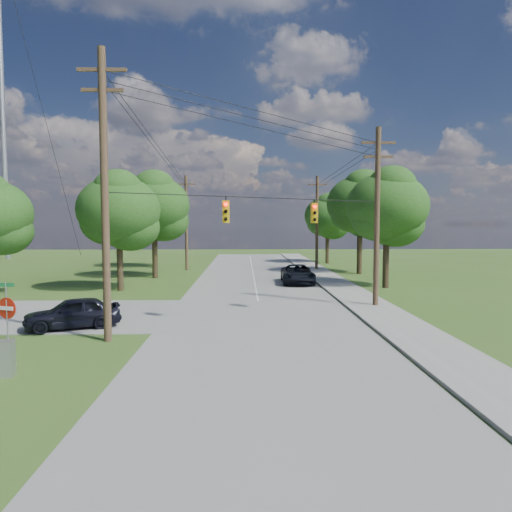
{
  "coord_description": "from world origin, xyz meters",
  "views": [
    {
      "loc": [
        1.12,
        -18.57,
        4.89
      ],
      "look_at": [
        1.73,
        5.0,
        3.24
      ],
      "focal_mm": 32.0,
      "sensor_mm": 36.0,
      "label": 1
    }
  ],
  "objects_px": {
    "pole_sw": "(105,192)",
    "pole_north_e": "(317,222)",
    "pole_ne": "(377,214)",
    "car_main_north": "(297,274)",
    "pole_north_w": "(186,222)",
    "control_cabinet": "(3,359)",
    "car_cross_dark": "(73,313)",
    "do_not_enter_sign": "(7,315)"
  },
  "relations": [
    {
      "from": "car_cross_dark",
      "to": "car_main_north",
      "type": "relative_size",
      "value": 0.77
    },
    {
      "from": "pole_north_w",
      "to": "do_not_enter_sign",
      "type": "height_order",
      "value": "pole_north_w"
    },
    {
      "from": "pole_north_e",
      "to": "pole_north_w",
      "type": "relative_size",
      "value": 1.0
    },
    {
      "from": "pole_sw",
      "to": "control_cabinet",
      "type": "xyz_separation_m",
      "value": [
        -2.04,
        -4.4,
        -5.65
      ]
    },
    {
      "from": "pole_north_w",
      "to": "do_not_enter_sign",
      "type": "distance_m",
      "value": 32.66
    },
    {
      "from": "pole_north_e",
      "to": "pole_sw",
      "type": "bearing_deg",
      "value": -114.52
    },
    {
      "from": "pole_sw",
      "to": "car_cross_dark",
      "type": "xyz_separation_m",
      "value": [
        -2.29,
        2.3,
        -5.47
      ]
    },
    {
      "from": "pole_north_e",
      "to": "car_cross_dark",
      "type": "relative_size",
      "value": 2.34
    },
    {
      "from": "pole_sw",
      "to": "pole_north_w",
      "type": "relative_size",
      "value": 1.2
    },
    {
      "from": "control_cabinet",
      "to": "car_cross_dark",
      "type": "bearing_deg",
      "value": 81.61
    },
    {
      "from": "pole_ne",
      "to": "control_cabinet",
      "type": "bearing_deg",
      "value": -142.32
    },
    {
      "from": "car_main_north",
      "to": "do_not_enter_sign",
      "type": "distance_m",
      "value": 24.58
    },
    {
      "from": "pole_north_e",
      "to": "pole_north_w",
      "type": "height_order",
      "value": "same"
    },
    {
      "from": "pole_north_e",
      "to": "do_not_enter_sign",
      "type": "height_order",
      "value": "pole_north_e"
    },
    {
      "from": "pole_north_w",
      "to": "do_not_enter_sign",
      "type": "bearing_deg",
      "value": -94.04
    },
    {
      "from": "car_cross_dark",
      "to": "pole_sw",
      "type": "bearing_deg",
      "value": 22.21
    },
    {
      "from": "pole_sw",
      "to": "pole_north_w",
      "type": "bearing_deg",
      "value": 90.77
    },
    {
      "from": "pole_ne",
      "to": "pole_north_e",
      "type": "distance_m",
      "value": 22.0
    },
    {
      "from": "pole_north_e",
      "to": "car_cross_dark",
      "type": "distance_m",
      "value": 31.84
    },
    {
      "from": "pole_north_w",
      "to": "car_cross_dark",
      "type": "bearing_deg",
      "value": -93.96
    },
    {
      "from": "car_cross_dark",
      "to": "car_main_north",
      "type": "bearing_deg",
      "value": 119.32
    },
    {
      "from": "car_cross_dark",
      "to": "car_main_north",
      "type": "height_order",
      "value": "car_main_north"
    },
    {
      "from": "pole_sw",
      "to": "pole_ne",
      "type": "relative_size",
      "value": 1.14
    },
    {
      "from": "car_main_north",
      "to": "control_cabinet",
      "type": "height_order",
      "value": "car_main_north"
    },
    {
      "from": "pole_sw",
      "to": "pole_north_e",
      "type": "bearing_deg",
      "value": 65.48
    },
    {
      "from": "pole_ne",
      "to": "car_main_north",
      "type": "bearing_deg",
      "value": 107.84
    },
    {
      "from": "pole_ne",
      "to": "car_main_north",
      "type": "relative_size",
      "value": 1.9
    },
    {
      "from": "pole_sw",
      "to": "car_main_north",
      "type": "relative_size",
      "value": 2.17
    },
    {
      "from": "pole_north_w",
      "to": "control_cabinet",
      "type": "bearing_deg",
      "value": -92.76
    },
    {
      "from": "pole_sw",
      "to": "control_cabinet",
      "type": "relative_size",
      "value": 10.3
    },
    {
      "from": "control_cabinet",
      "to": "pole_north_e",
      "type": "bearing_deg",
      "value": 54.89
    },
    {
      "from": "control_cabinet",
      "to": "do_not_enter_sign",
      "type": "bearing_deg",
      "value": 101.52
    },
    {
      "from": "control_cabinet",
      "to": "car_main_north",
      "type": "bearing_deg",
      "value": 51.17
    },
    {
      "from": "pole_sw",
      "to": "car_main_north",
      "type": "xyz_separation_m",
      "value": [
        10.1,
        18.17,
        -5.43
      ]
    },
    {
      "from": "pole_ne",
      "to": "do_not_enter_sign",
      "type": "distance_m",
      "value": 19.61
    },
    {
      "from": "car_cross_dark",
      "to": "do_not_enter_sign",
      "type": "xyz_separation_m",
      "value": [
        -0.39,
        -5.1,
        0.93
      ]
    },
    {
      "from": "pole_sw",
      "to": "do_not_enter_sign",
      "type": "xyz_separation_m",
      "value": [
        -2.69,
        -2.8,
        -4.54
      ]
    },
    {
      "from": "car_cross_dark",
      "to": "control_cabinet",
      "type": "bearing_deg",
      "value": -20.52
    },
    {
      "from": "pole_north_e",
      "to": "car_cross_dark",
      "type": "height_order",
      "value": "pole_north_e"
    },
    {
      "from": "pole_ne",
      "to": "control_cabinet",
      "type": "xyz_separation_m",
      "value": [
        -15.54,
        -12.0,
        -4.89
      ]
    },
    {
      "from": "car_cross_dark",
      "to": "pole_north_w",
      "type": "bearing_deg",
      "value": 153.34
    },
    {
      "from": "pole_sw",
      "to": "pole_north_w",
      "type": "height_order",
      "value": "pole_sw"
    }
  ]
}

